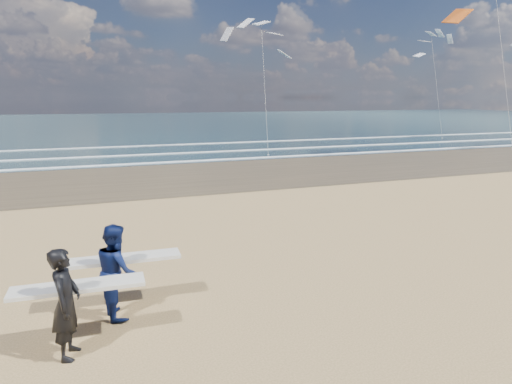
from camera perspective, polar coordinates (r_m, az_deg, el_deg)
name	(u,v)px	position (r m, az deg, el deg)	size (l,w,h in m)	color
wet_sand_strip	(406,161)	(32.76, 18.24, 3.72)	(220.00, 12.00, 0.01)	#4A3E27
ocean	(205,122)	(81.88, -6.41, 8.70)	(220.00, 100.00, 0.02)	#1B333C
foam_breakers	(331,146)	(41.02, 9.34, 5.72)	(220.00, 11.70, 0.05)	white
surfer_near	(68,301)	(8.30, -22.50, -12.50)	(2.22, 1.05, 1.88)	black
surfer_far	(117,270)	(9.44, -16.98, -9.27)	(2.22, 1.16, 1.86)	#0D1949
kite_0	(500,36)	(36.48, 28.21, 16.85)	(7.73, 4.95, 13.66)	slate
kite_1	(264,71)	(36.38, 0.99, 14.85)	(5.95, 4.75, 11.16)	slate
kite_5	(436,76)	(54.09, 21.54, 13.30)	(5.28, 4.68, 12.09)	slate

